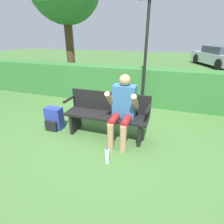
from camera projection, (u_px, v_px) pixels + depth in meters
The scene contains 8 objects.
ground_plane at pixel (106, 135), 3.44m from camera, with size 40.00×40.00×0.00m, color #426B33.
hedge_back at pixel (130, 85), 4.99m from camera, with size 12.00×0.58×1.01m.
park_bench at pixel (107, 114), 3.32m from camera, with size 1.57×0.43×0.83m.
person_seated at pixel (123, 107), 3.02m from camera, with size 0.53×0.61×1.22m.
backpack at pixel (54, 119), 3.62m from camera, with size 0.34×0.27×0.46m.
water_bottle at pixel (107, 156), 2.65m from camera, with size 0.07×0.07×0.26m.
signpost at pixel (146, 44), 4.05m from camera, with size 0.45×0.09×2.81m.
parked_car at pixel (220, 57), 10.81m from camera, with size 3.03×4.54×1.21m.
Camera 1 is at (1.05, -2.78, 1.81)m, focal length 28.00 mm.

